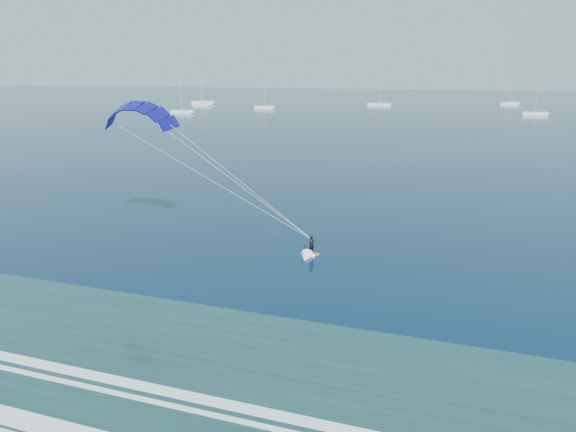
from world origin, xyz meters
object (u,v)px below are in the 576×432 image
(sailboat_4, at_px, (509,103))
(kitesurfer_rig, at_px, (218,169))
(sailboat_2, at_px, (379,104))
(sailboat_8, at_px, (203,102))
(sailboat_3, at_px, (535,113))
(sailboat_7, at_px, (201,104))
(sailboat_0, at_px, (182,112))
(sailboat_1, at_px, (264,107))

(sailboat_4, bearing_deg, kitesurfer_rig, -100.17)
(sailboat_2, relative_size, sailboat_8, 1.00)
(sailboat_3, height_order, sailboat_7, sailboat_3)
(sailboat_0, xyz_separation_m, sailboat_3, (124.86, 32.28, -0.00))
(sailboat_2, bearing_deg, sailboat_8, -172.02)
(sailboat_0, bearing_deg, sailboat_2, 46.59)
(kitesurfer_rig, distance_m, sailboat_7, 197.90)
(sailboat_2, bearing_deg, sailboat_0, -133.41)
(sailboat_8, bearing_deg, sailboat_3, -9.10)
(sailboat_1, bearing_deg, sailboat_8, 150.25)
(kitesurfer_rig, bearing_deg, sailboat_3, 74.92)
(sailboat_3, height_order, sailboat_4, sailboat_3)
(kitesurfer_rig, height_order, sailboat_3, kitesurfer_rig)
(sailboat_0, distance_m, sailboat_2, 92.59)
(sailboat_0, bearing_deg, sailboat_4, 37.62)
(sailboat_0, relative_size, sailboat_1, 1.03)
(sailboat_7, relative_size, sailboat_8, 0.81)
(sailboat_1, bearing_deg, sailboat_4, 31.45)
(kitesurfer_rig, height_order, sailboat_1, kitesurfer_rig)
(sailboat_7, height_order, sailboat_8, sailboat_8)
(sailboat_3, height_order, sailboat_8, sailboat_8)
(sailboat_0, height_order, sailboat_7, sailboat_0)
(sailboat_0, xyz_separation_m, sailboat_2, (63.63, 67.26, 0.01))
(sailboat_0, height_order, sailboat_4, sailboat_0)
(kitesurfer_rig, relative_size, sailboat_4, 1.91)
(sailboat_7, bearing_deg, sailboat_4, 21.41)
(sailboat_2, xyz_separation_m, sailboat_3, (61.23, -34.99, -0.01))
(sailboat_0, bearing_deg, sailboat_1, 56.87)
(sailboat_3, distance_m, sailboat_8, 146.95)
(sailboat_1, xyz_separation_m, sailboat_7, (-34.02, 8.58, 0.00))
(sailboat_0, relative_size, sailboat_7, 1.05)
(sailboat_2, height_order, sailboat_4, sailboat_2)
(sailboat_7, bearing_deg, sailboat_2, 19.16)
(sailboat_1, distance_m, sailboat_4, 117.16)
(sailboat_2, distance_m, sailboat_7, 81.27)
(kitesurfer_rig, xyz_separation_m, sailboat_3, (44.76, 166.13, -6.65))
(kitesurfer_rig, height_order, sailboat_2, sailboat_2)
(kitesurfer_rig, distance_m, sailboat_1, 176.23)
(sailboat_7, bearing_deg, sailboat_0, -72.07)
(kitesurfer_rig, height_order, sailboat_8, sailboat_8)
(sailboat_1, height_order, sailboat_8, sailboat_8)
(sailboat_1, relative_size, sailboat_8, 0.83)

